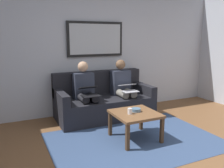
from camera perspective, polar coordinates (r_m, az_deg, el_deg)
wall_rear at (r=5.09m, az=-4.32°, el=7.90°), size 6.00×0.12×2.60m
area_rug at (r=3.85m, az=5.50°, el=-13.27°), size 2.60×1.80×0.01m
couch at (r=4.81m, az=-2.10°, el=-4.23°), size 1.89×0.90×0.90m
framed_mirror at (r=4.99m, az=-3.97°, el=10.71°), size 1.21×0.05×0.71m
coffee_table at (r=3.76m, az=5.61°, el=-7.70°), size 0.67×0.67×0.44m
cup at (r=3.66m, az=4.31°, el=-6.51°), size 0.07×0.07×0.09m
bowl at (r=3.79m, az=5.79°, el=-6.21°), size 0.15×0.15×0.05m
person_left at (r=4.85m, az=2.57°, el=-0.51°), size 0.38×0.58×1.14m
laptop_silver at (r=4.63m, az=4.00°, el=-0.87°), size 0.30×0.33×0.14m
person_right at (r=4.54m, az=-6.48°, el=-1.39°), size 0.38×0.58×1.14m
laptop_black at (r=4.32m, az=-5.51°, el=-1.70°), size 0.32×0.39×0.17m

